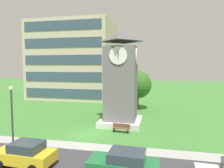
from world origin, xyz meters
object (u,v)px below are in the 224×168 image
(street_lamp, at_px, (12,109))
(parked_car_green, at_px, (124,164))
(tree_streetside, at_px, (137,85))
(tree_near_tower, at_px, (117,85))
(clock_tower, at_px, (121,83))
(park_bench, at_px, (121,128))
(parked_car_yellow, at_px, (25,154))

(street_lamp, distance_m, parked_car_green, 10.47)
(parked_car_green, bearing_deg, tree_streetside, 93.29)
(tree_near_tower, bearing_deg, street_lamp, -113.06)
(clock_tower, bearing_deg, tree_near_tower, 106.42)
(tree_streetside, xyz_separation_m, parked_car_green, (1.18, -20.60, -3.05))
(parked_car_green, bearing_deg, tree_near_tower, 102.66)
(street_lamp, bearing_deg, park_bench, 35.87)
(tree_near_tower, bearing_deg, parked_car_green, -77.34)
(tree_near_tower, xyz_separation_m, parked_car_yellow, (-3.06, -16.84, -3.28))
(clock_tower, xyz_separation_m, tree_near_tower, (-1.54, 5.22, -0.69))
(street_lamp, bearing_deg, clock_tower, 49.81)
(street_lamp, height_order, parked_car_green, street_lamp)
(tree_streetside, bearing_deg, parked_car_green, -86.71)
(tree_near_tower, height_order, parked_car_yellow, tree_near_tower)
(park_bench, bearing_deg, parked_car_green, -78.83)
(tree_near_tower, relative_size, parked_car_green, 1.32)
(street_lamp, relative_size, parked_car_yellow, 1.24)
(clock_tower, bearing_deg, parked_car_green, -79.06)
(street_lamp, relative_size, parked_car_green, 1.17)
(parked_car_green, bearing_deg, clock_tower, 100.94)
(tree_near_tower, xyz_separation_m, parked_car_green, (3.79, -16.87, -3.28))
(park_bench, height_order, tree_near_tower, tree_near_tower)
(street_lamp, xyz_separation_m, tree_near_tower, (6.04, 14.20, 0.87))
(tree_near_tower, distance_m, parked_car_yellow, 17.43)
(clock_tower, height_order, tree_streetside, clock_tower)
(parked_car_yellow, xyz_separation_m, parked_car_green, (6.85, -0.03, 0.00))
(parked_car_yellow, bearing_deg, park_bench, 58.82)
(clock_tower, height_order, tree_near_tower, clock_tower)
(clock_tower, distance_m, parked_car_yellow, 13.11)
(clock_tower, relative_size, park_bench, 5.88)
(clock_tower, bearing_deg, tree_streetside, 83.20)
(clock_tower, bearing_deg, parked_car_yellow, -111.60)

